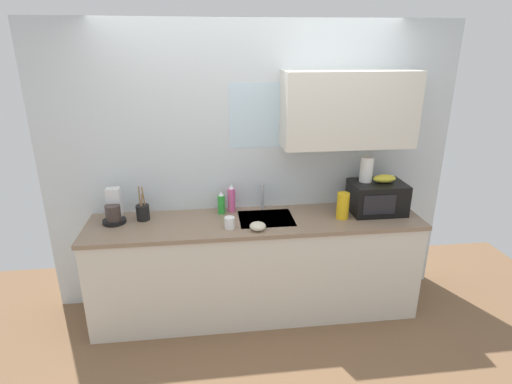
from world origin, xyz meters
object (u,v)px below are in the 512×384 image
Objects in this scene: small_bowl at (258,226)px; microwave at (377,197)px; paper_towel_roll at (366,169)px; utensil_crock at (143,212)px; mug_white at (230,223)px; cereal_canister at (343,206)px; banana_bunch at (384,179)px; dish_soap_bottle_green at (221,203)px; dish_soap_bottle_pink at (232,199)px; coffee_maker at (114,210)px.

microwave is at bearing 12.91° from small_bowl.
paper_towel_roll reaches higher than microwave.
utensil_crock is 2.27× the size of small_bowl.
mug_white is (-1.20, -0.24, -0.33)m from paper_towel_roll.
mug_white is at bearing -174.67° from cereal_canister.
microwave is 2.30× the size of banana_bunch.
dish_soap_bottle_green is at bearing 174.75° from banana_bunch.
coffee_maker is at bearing -173.75° from dish_soap_bottle_pink.
dish_soap_bottle_green is 0.90× the size of cereal_canister.
paper_towel_roll reaches higher than cereal_canister.
utensil_crock is (-0.66, -0.06, -0.02)m from dish_soap_bottle_green.
utensil_crock is (-2.02, 0.07, -0.06)m from microwave.
coffee_maker reaches higher than dish_soap_bottle_green.
cereal_canister is 1.73× the size of small_bowl.
cereal_canister is at bearing -147.99° from paper_towel_roll.
coffee_maker is 1.13× the size of dish_soap_bottle_pink.
microwave is 1.28m from dish_soap_bottle_pink.
mug_white is at bearing 164.74° from small_bowl.
small_bowl is at bearing -163.06° from paper_towel_roll.
banana_bunch is 1.39m from mug_white.
utensil_crock is (-0.75, -0.10, -0.05)m from dish_soap_bottle_pink.
utensil_crock reaches higher than cereal_canister.
mug_white is (-1.30, -0.19, -0.09)m from microwave.
small_bowl is (1.16, -0.31, -0.07)m from coffee_maker.
cereal_canister is at bearing -4.74° from coffee_maker.
banana_bunch is 0.68× the size of utensil_crock.
banana_bunch reaches higher than small_bowl.
utensil_crock reaches higher than microwave.
microwave reaches higher than small_bowl.
cereal_canister is 0.76× the size of utensil_crock.
coffee_maker is 0.95× the size of utensil_crock.
dish_soap_bottle_green is at bearing -158.06° from dish_soap_bottle_pink.
cereal_canister is (1.91, -0.16, 0.01)m from coffee_maker.
utensil_crock reaches higher than mug_white.
coffee_maker is (-2.30, 0.06, -0.20)m from banana_bunch.
utensil_crock is at bearing -174.88° from dish_soap_bottle_green.
mug_white is (-0.04, -0.36, -0.07)m from dish_soap_bottle_pink.
mug_white is at bearing -14.75° from coffee_maker.
banana_bunch is 0.81× the size of dish_soap_bottle_pink.
microwave is 0.18m from banana_bunch.
dish_soap_bottle_green is at bearing 176.39° from paper_towel_roll.
dish_soap_bottle_green reaches higher than mug_white.
utensil_crock is at bearing -172.73° from dish_soap_bottle_pink.
dish_soap_bottle_green is at bearing 174.49° from microwave.
dish_soap_bottle_green is 1.55× the size of small_bowl.
coffee_maker reaches higher than mug_white.
paper_towel_roll is at bearing -5.69° from dish_soap_bottle_pink.
microwave reaches higher than mug_white.
paper_towel_roll reaches higher than banana_bunch.
banana_bunch is 1.19m from small_bowl.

